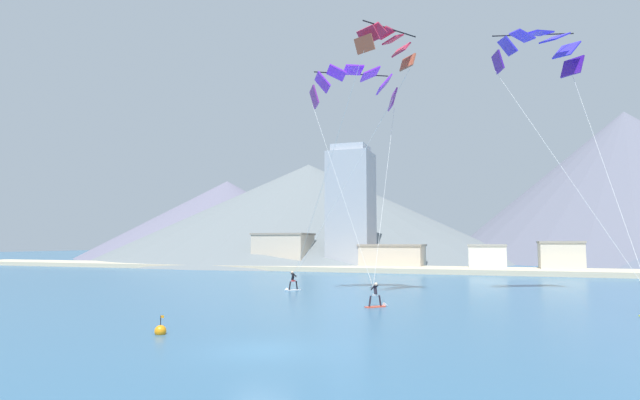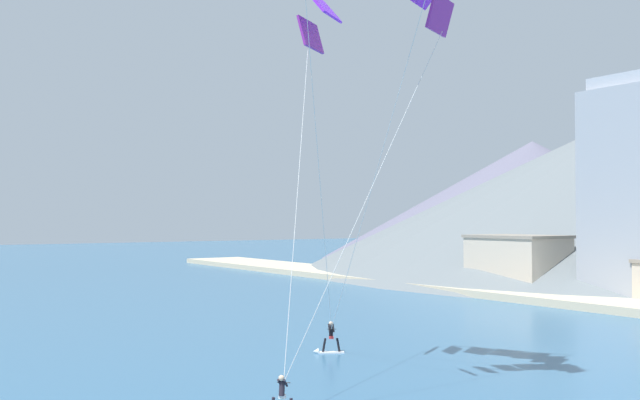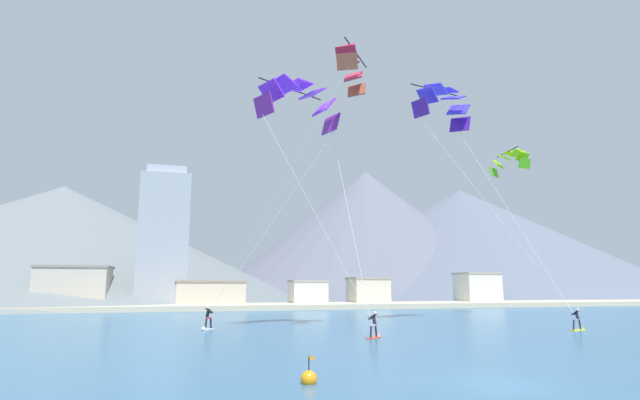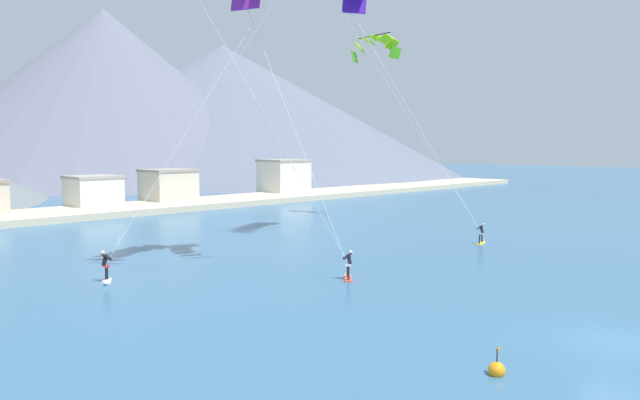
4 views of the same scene
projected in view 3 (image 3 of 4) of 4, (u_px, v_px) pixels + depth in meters
name	position (u px, v px, depth m)	size (l,w,h in m)	color
ground_plane	(498.00, 384.00, 16.84)	(400.00, 400.00, 0.00)	#336084
kitesurfer_near_lead	(375.00, 330.00, 31.50)	(1.52, 1.51, 1.74)	#E54C33
kitesurfer_near_trail	(207.00, 322.00, 37.27)	(1.21, 1.71, 1.82)	white
kitesurfer_mid_center	(579.00, 324.00, 36.84)	(1.78, 0.89, 1.67)	yellow
parafoil_kite_near_lead	(299.00, 100.00, 40.11)	(7.51, 9.44, 18.09)	#7E2593
parafoil_kite_near_trail	(349.00, 67.00, 38.61)	(11.73, 7.82, 19.76)	#A94E34
parafoil_kite_mid_center	(444.00, 103.00, 47.49)	(8.51, 11.72, 20.68)	#461A98
parafoil_kite_distant_high_outer	(510.00, 160.00, 57.37)	(2.18, 5.46, 2.57)	#4EBB17
race_marker_buoy	(309.00, 379.00, 16.85)	(0.56, 0.56, 1.02)	orange
shoreline_strip	(257.00, 306.00, 70.23)	(180.00, 10.00, 0.70)	beige
shore_building_harbour_front	(368.00, 292.00, 78.40)	(5.86, 5.31, 4.53)	beige
shore_building_promenade_mid	(477.00, 289.00, 83.93)	(6.46, 5.48, 5.42)	silver
shore_building_quay_east	(73.00, 288.00, 66.58)	(9.18, 6.73, 5.88)	beige
shore_building_quay_west	(308.00, 294.00, 75.65)	(5.43, 4.71, 4.08)	silver
shore_building_old_town	(210.00, 294.00, 73.38)	(10.04, 7.08, 4.05)	beige
highrise_tower	(164.00, 239.00, 73.11)	(7.00, 7.00, 20.50)	#999EA8
mountain_peak_west_ridge	(59.00, 243.00, 105.87)	(103.91, 103.91, 24.46)	slate
mountain_peak_central_summit	(462.00, 243.00, 148.84)	(116.55, 116.55, 31.85)	slate
mountain_peak_east_shoulder	(366.00, 233.00, 142.40)	(87.30, 87.30, 36.09)	slate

